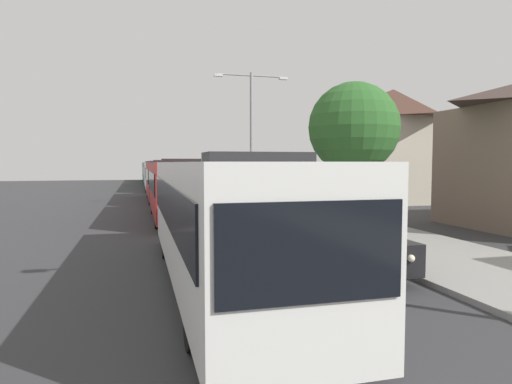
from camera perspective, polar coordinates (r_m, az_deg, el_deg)
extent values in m
cube|color=silver|center=(11.11, -4.74, -3.13)|extent=(2.50, 12.22, 2.70)
cube|color=black|center=(11.37, 1.57, -1.19)|extent=(0.04, 11.24, 1.00)
cube|color=black|center=(10.93, -11.32, -1.47)|extent=(0.04, 11.24, 1.00)
cube|color=black|center=(5.22, 7.27, -7.74)|extent=(2.30, 0.04, 1.20)
cube|color=navy|center=(11.53, 1.61, -6.90)|extent=(0.03, 11.61, 0.36)
cube|color=black|center=(7.45, 0.18, 4.49)|extent=(1.75, 0.90, 0.16)
cylinder|color=black|center=(8.10, 8.19, -14.50)|extent=(0.28, 1.00, 1.00)
cylinder|color=black|center=(7.56, -7.97, -15.86)|extent=(0.28, 1.00, 1.00)
cylinder|color=black|center=(14.76, -2.79, -6.11)|extent=(0.28, 1.00, 1.00)
cylinder|color=black|center=(14.47, -11.39, -6.38)|extent=(0.28, 1.00, 1.00)
cube|color=maroon|center=(24.11, -10.23, 0.56)|extent=(2.50, 10.48, 2.70)
cube|color=black|center=(24.23, -7.24, 1.44)|extent=(0.04, 9.64, 1.00)
cube|color=black|center=(24.02, -13.26, 1.35)|extent=(0.04, 9.64, 1.00)
cube|color=black|center=(18.86, -8.95, 0.60)|extent=(2.30, 0.04, 1.20)
cube|color=navy|center=(24.30, -7.20, -1.27)|extent=(0.03, 9.96, 0.36)
cube|color=black|center=(20.94, -9.58, 4.00)|extent=(1.75, 0.90, 0.16)
cylinder|color=black|center=(21.12, -6.50, -3.12)|extent=(0.28, 1.00, 1.00)
cylinder|color=black|center=(20.92, -12.48, -3.26)|extent=(0.28, 1.00, 1.00)
cylinder|color=black|center=(27.17, -8.38, -1.60)|extent=(0.28, 1.00, 1.00)
cylinder|color=black|center=(27.01, -13.02, -1.69)|extent=(0.28, 1.00, 1.00)
cube|color=maroon|center=(36.29, -11.79, 1.61)|extent=(2.50, 12.02, 2.70)
cube|color=black|center=(36.37, -9.80, 2.19)|extent=(0.04, 11.06, 1.00)
cube|color=black|center=(36.23, -13.81, 2.13)|extent=(0.04, 11.06, 1.00)
cube|color=black|center=(30.26, -11.18, 1.77)|extent=(2.30, 0.04, 1.20)
cube|color=orange|center=(36.42, -9.76, 0.39)|extent=(0.03, 11.42, 0.36)
cube|color=black|center=(32.66, -11.48, 3.89)|extent=(1.75, 0.90, 0.16)
cylinder|color=black|center=(32.72, -9.49, -0.69)|extent=(0.28, 1.00, 1.00)
cylinder|color=black|center=(32.59, -13.34, -0.76)|extent=(0.28, 1.00, 1.00)
cylinder|color=black|center=(39.71, -10.44, 0.08)|extent=(0.28, 1.00, 1.00)
cylinder|color=black|center=(39.61, -13.61, 0.03)|extent=(0.28, 1.00, 1.00)
cube|color=silver|center=(49.68, -12.62, 2.17)|extent=(2.50, 10.57, 2.70)
cube|color=black|center=(49.74, -11.17, 2.60)|extent=(0.04, 9.72, 1.00)
cube|color=black|center=(49.64, -14.10, 2.55)|extent=(0.04, 9.72, 1.00)
cube|color=black|center=(44.37, -12.36, 2.38)|extent=(2.30, 0.04, 1.20)
cube|color=black|center=(49.78, -11.14, 1.27)|extent=(0.03, 10.04, 0.36)
cube|color=black|center=(46.49, -12.50, 3.83)|extent=(1.75, 0.90, 0.16)
cylinder|color=black|center=(46.52, -11.09, 0.61)|extent=(0.28, 1.00, 1.00)
cylinder|color=black|center=(46.43, -13.80, 0.56)|extent=(0.28, 1.00, 1.00)
cylinder|color=black|center=(52.68, -11.53, 0.97)|extent=(0.28, 1.00, 1.00)
cylinder|color=black|center=(52.60, -13.93, 0.93)|extent=(0.28, 1.00, 1.00)
cube|color=#33724C|center=(61.61, -13.06, 2.47)|extent=(2.50, 11.70, 2.70)
cube|color=black|center=(61.65, -11.88, 2.81)|extent=(0.04, 10.76, 1.00)
cube|color=black|center=(61.57, -14.25, 2.77)|extent=(0.04, 10.76, 1.00)
cube|color=black|center=(55.74, -12.87, 2.65)|extent=(2.30, 0.04, 1.20)
cube|color=navy|center=(61.68, -11.86, 1.74)|extent=(0.03, 11.12, 0.36)
cube|color=black|center=(58.08, -12.97, 3.80)|extent=(1.75, 0.90, 0.16)
cylinder|color=black|center=(58.07, -11.84, 1.22)|extent=(0.28, 1.00, 1.00)
cylinder|color=black|center=(58.00, -14.01, 1.19)|extent=(0.28, 1.00, 1.00)
cylinder|color=black|center=(64.90, -12.16, 1.48)|extent=(0.28, 1.00, 1.00)
cylinder|color=black|center=(64.84, -14.11, 1.45)|extent=(0.28, 1.00, 1.00)
cube|color=#33724C|center=(74.26, -13.37, 2.67)|extent=(2.50, 10.69, 2.70)
cube|color=black|center=(74.30, -12.39, 2.96)|extent=(0.04, 9.83, 1.00)
cube|color=black|center=(74.23, -14.35, 2.93)|extent=(0.04, 9.83, 1.00)
cube|color=black|center=(68.90, -13.26, 2.84)|extent=(2.30, 0.04, 1.20)
cube|color=navy|center=(74.33, -12.37, 2.07)|extent=(0.03, 10.15, 0.36)
cube|color=black|center=(71.05, -13.32, 3.78)|extent=(1.75, 0.90, 0.16)
cylinder|color=black|center=(71.02, -12.40, 1.67)|extent=(0.28, 1.00, 1.00)
cylinder|color=black|center=(70.96, -14.17, 1.64)|extent=(0.28, 1.00, 1.00)
cylinder|color=black|center=(77.26, -12.60, 1.84)|extent=(0.28, 1.00, 1.00)
cylinder|color=black|center=(77.21, -14.23, 1.81)|extent=(0.28, 1.00, 1.00)
cube|color=black|center=(12.97, 11.23, -6.66)|extent=(1.84, 4.88, 0.80)
cube|color=black|center=(12.99, 10.98, -3.07)|extent=(1.62, 2.83, 0.80)
cube|color=black|center=(12.99, 10.98, -3.07)|extent=(1.66, 2.93, 0.44)
sphere|color=#F9EFCC|center=(10.59, 14.66, -8.53)|extent=(0.18, 0.18, 0.18)
sphere|color=#F9EFCC|center=(11.11, 19.25, -8.04)|extent=(0.18, 0.18, 0.18)
cylinder|color=black|center=(11.36, 10.83, -9.95)|extent=(0.22, 0.70, 0.70)
cylinder|color=black|center=(12.15, 17.91, -9.17)|extent=(0.22, 0.70, 0.70)
cylinder|color=black|center=(14.09, 5.46, -7.22)|extent=(0.22, 0.70, 0.70)
cylinder|color=black|center=(14.73, 11.49, -6.79)|extent=(0.22, 0.70, 0.70)
cylinder|color=gray|center=(29.81, -0.60, 6.72)|extent=(0.20, 0.20, 8.81)
cylinder|color=gray|center=(30.07, -2.71, 14.78)|extent=(2.21, 0.10, 0.10)
cube|color=silver|center=(29.85, -4.85, 14.69)|extent=(0.56, 0.28, 0.16)
cylinder|color=gray|center=(30.60, 1.47, 14.58)|extent=(2.21, 0.10, 0.10)
cube|color=silver|center=(30.91, 3.49, 14.32)|extent=(0.56, 0.28, 0.16)
cylinder|color=#4C3823|center=(20.20, 12.28, -0.48)|extent=(0.32, 0.32, 2.82)
sphere|color=#2D6028|center=(20.20, 12.41, 8.05)|extent=(3.99, 3.99, 3.99)
cube|color=#BCB29E|center=(36.16, 17.04, 3.83)|extent=(8.02, 7.26, 6.31)
pyramid|color=brown|center=(36.43, 17.17, 10.65)|extent=(8.42, 7.62, 2.34)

